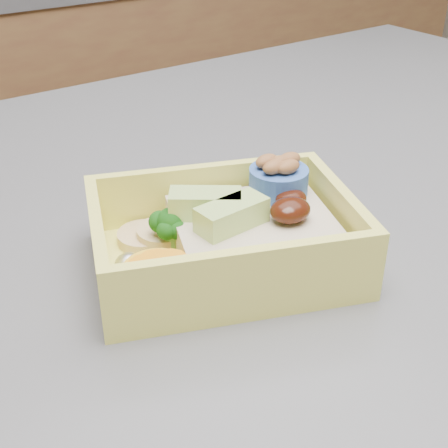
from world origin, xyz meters
TOP-DOWN VIEW (x-y plane):
  - bento_box at (-0.04, -0.12)m, footprint 0.21×0.18m

SIDE VIEW (x-z plane):
  - bento_box at x=-0.04m, z-range 0.91..0.97m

